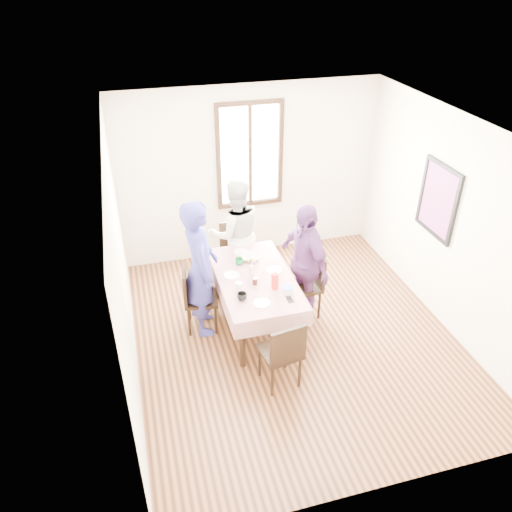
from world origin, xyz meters
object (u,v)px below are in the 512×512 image
at_px(chair_right, 303,286).
at_px(person_left, 201,268).
at_px(chair_far, 236,255).
at_px(chair_near, 280,351).
at_px(dining_table, 255,301).
at_px(person_far, 236,233).
at_px(person_right, 303,263).
at_px(chair_left, 201,298).

distance_m(chair_right, person_left, 1.42).
relative_size(chair_right, chair_far, 1.00).
bearing_deg(chair_far, chair_right, 127.89).
relative_size(chair_right, chair_near, 1.00).
relative_size(dining_table, chair_near, 1.70).
xyz_separation_m(chair_far, person_far, (0.00, -0.02, 0.37)).
distance_m(chair_right, person_far, 1.26).
height_order(chair_right, person_left, person_left).
height_order(person_left, person_right, person_left).
xyz_separation_m(chair_left, person_far, (0.68, 0.90, 0.37)).
bearing_deg(chair_near, chair_right, 49.72).
relative_size(chair_near, person_right, 0.55).
xyz_separation_m(chair_left, chair_far, (0.68, 0.92, 0.00)).
distance_m(person_left, person_right, 1.32).
bearing_deg(chair_far, chair_near, 94.18).
distance_m(person_left, person_far, 1.12).
xyz_separation_m(chair_near, person_far, (0.00, 2.11, 0.37)).
xyz_separation_m(chair_left, person_left, (0.02, 0.00, 0.46)).
bearing_deg(chair_right, person_right, 84.23).
xyz_separation_m(dining_table, chair_right, (0.68, 0.05, 0.08)).
bearing_deg(chair_near, person_right, 50.40).
distance_m(chair_left, chair_right, 1.36).
relative_size(dining_table, person_right, 0.93).
distance_m(chair_near, person_far, 2.14).
height_order(chair_far, person_far, person_far).
relative_size(dining_table, chair_right, 1.70).
distance_m(chair_left, person_right, 1.39).
xyz_separation_m(chair_right, person_far, (-0.68, 1.00, 0.37)).
bearing_deg(person_far, chair_right, 122.90).
height_order(chair_left, person_far, person_far).
xyz_separation_m(chair_left, person_right, (1.34, -0.10, 0.37)).
relative_size(chair_left, chair_far, 1.00).
bearing_deg(person_left, person_far, -34.64).
distance_m(chair_far, chair_near, 2.13).
height_order(dining_table, person_left, person_left).
xyz_separation_m(dining_table, chair_far, (0.00, 1.06, 0.08)).
bearing_deg(chair_far, dining_table, 94.18).
bearing_deg(person_left, chair_near, -149.78).
bearing_deg(person_right, chair_right, 76.50).
distance_m(dining_table, person_right, 0.80).
distance_m(chair_right, chair_near, 1.30).
xyz_separation_m(person_left, person_right, (1.32, -0.10, -0.08)).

